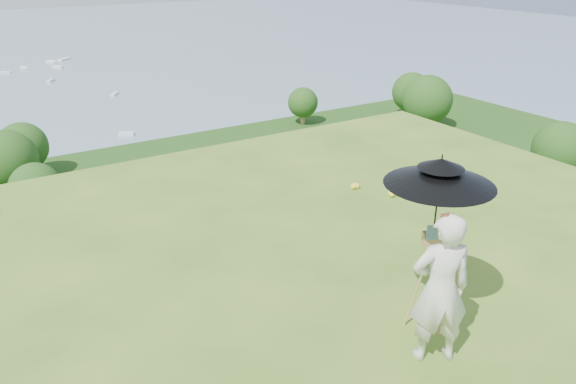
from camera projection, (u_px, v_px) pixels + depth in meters
ground at (370, 292)px, 7.79m from camera, size 14.00×14.00×0.00m
shoreline_tier at (20, 257)px, 80.49m from camera, size 170.00×28.00×8.00m
slope_trees at (51, 239)px, 41.00m from camera, size 110.00×50.00×6.00m
harbor_town at (11, 216)px, 77.92m from camera, size 110.00×22.00×5.00m
wildflowers at (359, 280)px, 7.96m from camera, size 10.00×10.50×0.12m
painter at (440, 289)px, 6.17m from camera, size 0.80×0.69×1.85m
field_easel at (430, 276)px, 6.81m from camera, size 0.73×0.73×1.44m
sun_umbrella at (437, 199)px, 6.44m from camera, size 1.69×1.69×1.09m
painter_cap at (449, 218)px, 5.83m from camera, size 0.27×0.29×0.10m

